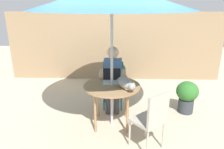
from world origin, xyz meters
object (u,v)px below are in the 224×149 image
patio_table (112,89)px  cat (126,83)px  chair_occupied (113,81)px  potted_plant_near_fence (118,75)px  person_seated (113,75)px  chair_empty (152,117)px  potted_plant_by_chair (187,95)px  laptop (112,78)px

patio_table → cat: (0.22, -0.13, 0.15)m
chair_occupied → potted_plant_near_fence: size_ratio=1.38×
person_seated → cat: 0.76m
cat → potted_plant_near_fence: bearing=93.7°
potted_plant_near_fence → chair_empty: bearing=-78.8°
chair_empty → potted_plant_by_chair: 1.42m
person_seated → potted_plant_by_chair: bearing=-4.6°
potted_plant_near_fence → cat: bearing=-86.3°
potted_plant_near_fence → person_seated: bearing=-95.6°
laptop → person_seated: bearing=89.1°
chair_empty → potted_plant_near_fence: size_ratio=1.38×
patio_table → chair_empty: chair_empty is taller
cat → laptop: bearing=126.0°
chair_empty → person_seated: size_ratio=0.73×
person_seated → potted_plant_by_chair: person_seated is taller
chair_occupied → laptop: laptop is taller
laptop → cat: (0.23, -0.32, 0.02)m
chair_empty → person_seated: person_seated is taller
chair_occupied → cat: same height
chair_occupied → person_seated: size_ratio=0.73×
chair_occupied → potted_plant_by_chair: 1.45m
patio_table → cat: size_ratio=1.51×
potted_plant_by_chair → potted_plant_near_fence: bearing=137.2°
chair_occupied → chair_empty: bearing=-67.9°
chair_empty → cat: bearing=123.3°
laptop → cat: laptop is taller
chair_occupied → chair_empty: same height
laptop → potted_plant_by_chair: bearing=11.6°
potted_plant_by_chair → laptop: bearing=-168.4°
patio_table → person_seated: person_seated is taller
person_seated → potted_plant_by_chair: (1.41, -0.11, -0.34)m
chair_empty → laptop: 1.06m
cat → chair_empty: bearing=-56.7°
chair_empty → potted_plant_by_chair: chair_empty is taller
cat → potted_plant_near_fence: size_ratio=0.95×
potted_plant_near_fence → laptop: bearing=-94.4°
chair_empty → laptop: (-0.58, 0.85, 0.26)m
person_seated → cat: size_ratio=2.01×
chair_occupied → person_seated: 0.23m
cat → potted_plant_by_chair: (1.19, 0.61, -0.45)m
potted_plant_near_fence → potted_plant_by_chair: size_ratio=1.04×
chair_empty → potted_plant_by_chair: size_ratio=1.44×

